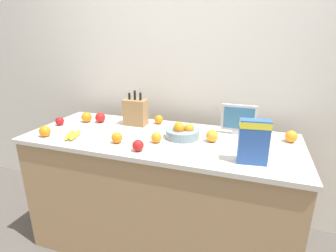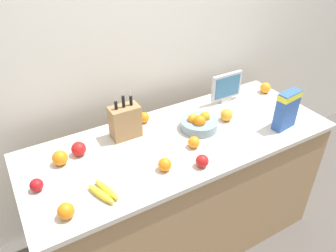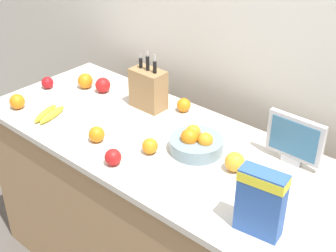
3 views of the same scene
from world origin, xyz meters
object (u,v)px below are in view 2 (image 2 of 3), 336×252
knife_block (125,122)px  cereal_box (287,108)px  apple_near_bananas (202,161)px  orange_front_right (165,165)px  orange_back_center (60,158)px  apple_rightmost (37,185)px  banana_bunch (104,192)px  apple_by_knife_block (79,149)px  orange_front_left (194,142)px  orange_by_cereal (144,117)px  orange_front_center (66,211)px  fruit_bowl (199,123)px  orange_mid_left (265,88)px  small_monitor (227,87)px  orange_mid_right (227,115)px

knife_block → cereal_box: bearing=-24.6°
knife_block → apple_near_bananas: 0.52m
orange_front_right → orange_back_center: bearing=144.9°
apple_rightmost → apple_near_bananas: bearing=-17.9°
banana_bunch → apple_by_knife_block: 0.36m
apple_rightmost → orange_front_left: 0.86m
banana_bunch → orange_by_cereal: orange_by_cereal is taller
orange_back_center → orange_front_center: (-0.07, -0.38, -0.00)m
apple_rightmost → orange_by_cereal: 0.78m
fruit_bowl → orange_front_right: (-0.38, -0.23, -0.00)m
orange_by_cereal → orange_mid_left: size_ratio=0.89×
orange_by_cereal → orange_front_left: size_ratio=1.01×
small_monitor → orange_front_center: bearing=-159.4°
apple_rightmost → orange_front_center: bearing=-72.1°
fruit_bowl → apple_by_knife_block: (-0.73, 0.12, 0.00)m
orange_by_cereal → orange_front_right: bearing=-103.6°
cereal_box → orange_by_cereal: cereal_box is taller
small_monitor → apple_rightmost: bearing=-170.0°
fruit_bowl → apple_by_knife_block: size_ratio=2.86×
knife_block → small_monitor: knife_block is taller
apple_by_knife_block → orange_front_right: size_ratio=1.13×
apple_near_bananas → banana_bunch: bearing=172.9°
orange_front_right → orange_mid_left: size_ratio=0.92×
knife_block → apple_by_knife_block: knife_block is taller
fruit_bowl → apple_near_bananas: fruit_bowl is taller
apple_rightmost → orange_mid_right: orange_mid_right is taller
fruit_bowl → apple_rightmost: (-0.99, -0.05, -0.01)m
apple_near_bananas → apple_rightmost: size_ratio=1.08×
fruit_bowl → orange_front_left: fruit_bowl is taller
apple_near_bananas → apple_rightmost: apple_near_bananas is taller
apple_near_bananas → apple_by_knife_block: 0.69m
apple_near_bananas → orange_mid_right: 0.50m
orange_by_cereal → orange_back_center: bearing=-165.6°
fruit_bowl → orange_front_left: bearing=-133.4°
knife_block → apple_rightmost: size_ratio=4.58×
orange_front_right → orange_front_left: 0.26m
small_monitor → orange_front_left: bearing=-146.0°
banana_bunch → apple_rightmost: apple_rightmost is taller
orange_front_right → orange_mid_right: 0.63m
cereal_box → apple_near_bananas: 0.67m
cereal_box → orange_mid_right: cereal_box is taller
cereal_box → apple_by_knife_block: (-1.20, 0.37, -0.10)m
fruit_bowl → orange_mid_right: size_ratio=2.86×
small_monitor → orange_back_center: 1.21m
small_monitor → fruit_bowl: bearing=-152.1°
apple_rightmost → banana_bunch: bearing=-35.5°
orange_mid_right → knife_block: bearing=165.3°
orange_mid_left → orange_back_center: bearing=-177.8°
apple_by_knife_block → orange_mid_left: apple_by_knife_block is taller
orange_back_center → knife_block: bearing=8.9°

